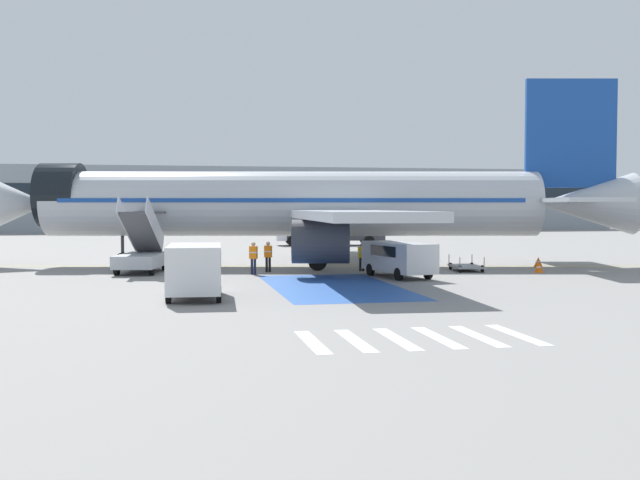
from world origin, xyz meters
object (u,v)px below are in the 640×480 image
ground_crew_2 (268,255)px  airliner (304,204)px  boarding_stairs_forward (142,254)px  traffic_cone_0 (538,262)px  terminal_building (307,200)px  fuel_tanker (331,228)px  service_van_1 (195,267)px  traffic_cone_2 (539,267)px  baggage_cart (466,266)px  service_van_0 (399,256)px  ground_crew_0 (253,256)px  ground_crew_1 (362,255)px

ground_crew_2 → airliner: bearing=-108.3°
ground_crew_2 → boarding_stairs_forward: bearing=9.1°
traffic_cone_0 → boarding_stairs_forward: bearing=177.5°
airliner → ground_crew_2: (-2.71, -3.75, -2.84)m
terminal_building → fuel_tanker: bearing=-97.5°
service_van_1 → traffic_cone_2: (19.20, 8.19, -1.00)m
traffic_cone_0 → ground_crew_2: bearing=-180.0°
airliner → terminal_building: bearing=0.7°
fuel_tanker → traffic_cone_0: 28.65m
baggage_cart → traffic_cone_2: (3.55, -1.86, 0.03)m
service_van_0 → service_van_1: size_ratio=1.16×
airliner → service_van_1: (-7.13, -15.26, -2.54)m
boarding_stairs_forward → ground_crew_2: boarding_stairs_forward is taller
ground_crew_0 → terminal_building: 76.52m
ground_crew_1 → airliner: bearing=119.7°
fuel_tanker → ground_crew_2: (-9.53, -27.77, -0.69)m
boarding_stairs_forward → terminal_building: size_ratio=0.06×
ground_crew_2 → traffic_cone_0: (16.47, 0.00, -0.67)m
baggage_cart → ground_crew_2: (-11.23, 1.45, 0.73)m
airliner → traffic_cone_0: 14.69m
service_van_0 → service_van_1: (-10.69, -7.07, 0.18)m
ground_crew_1 → service_van_1: bearing=-133.3°
ground_crew_0 → terminal_building: bearing=103.2°
fuel_tanker → traffic_cone_2: (5.24, -31.09, -1.39)m
airliner → service_van_0: (3.56, -8.19, -2.72)m
boarding_stairs_forward → baggage_cart: bearing=3.3°
airliner → baggage_cart: bearing=-110.3°
service_van_1 → traffic_cone_0: service_van_1 is taller
service_van_0 → ground_crew_2: (-6.27, 4.44, -0.12)m
boarding_stairs_forward → ground_crew_1: size_ratio=3.45×
airliner → service_van_1: airliner is taller
service_van_1 → baggage_cart: service_van_1 is taller
boarding_stairs_forward → terminal_building: (22.45, 72.26, 3.75)m
airliner → service_van_1: 17.03m
service_van_0 → ground_crew_2: 7.68m
service_van_1 → ground_crew_1: 14.71m
airliner → service_van_1: size_ratio=9.05×
traffic_cone_0 → traffic_cone_2: (-1.69, -3.32, -0.03)m
ground_crew_0 → traffic_cone_0: bearing=30.1°
airliner → traffic_cone_0: size_ratio=63.81×
fuel_tanker → service_van_1: 41.68m
baggage_cart → boarding_stairs_forward: bearing=178.8°
airliner → fuel_tanker: (6.82, 24.02, -2.15)m
fuel_tanker → terminal_building: bearing=-3.0°
service_van_0 → traffic_cone_2: 8.62m
fuel_tanker → airliner: bearing=168.6°
boarding_stairs_forward → fuel_tanker: boarding_stairs_forward is taller
service_van_1 → terminal_building: terminal_building is taller
airliner → fuel_tanker: size_ratio=3.88×
ground_crew_0 → fuel_tanker: bearing=95.8°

